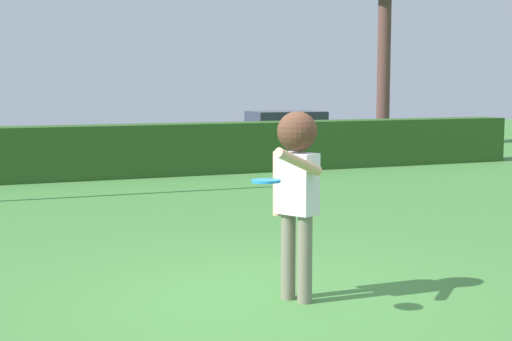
{
  "coord_description": "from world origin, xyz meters",
  "views": [
    {
      "loc": [
        -2.88,
        -6.57,
        2.05
      ],
      "look_at": [
        0.21,
        0.82,
        1.15
      ],
      "focal_mm": 53.41,
      "sensor_mm": 36.0,
      "label": 1
    }
  ],
  "objects": [
    {
      "name": "person",
      "position": [
        0.2,
        -0.18,
        1.19
      ],
      "size": [
        0.63,
        0.77,
        1.81
      ],
      "color": "gray",
      "rests_on": "ground"
    },
    {
      "name": "frisbee",
      "position": [
        -0.35,
        -0.73,
        1.25
      ],
      "size": [
        0.25,
        0.25,
        0.02
      ],
      "color": "#268CE5"
    },
    {
      "name": "parked_car_blue",
      "position": [
        7.05,
        14.83,
        0.69
      ],
      "size": [
        4.31,
        2.05,
        1.25
      ],
      "color": "#263FA5",
      "rests_on": "ground"
    },
    {
      "name": "ground_plane",
      "position": [
        0.0,
        0.0,
        0.0
      ],
      "size": [
        60.0,
        60.0,
        0.0
      ],
      "primitive_type": "plane",
      "color": "#45813A"
    },
    {
      "name": "hedge_row",
      "position": [
        0.0,
        10.23,
        0.59
      ],
      "size": [
        22.44,
        0.9,
        1.17
      ],
      "primitive_type": "cube",
      "color": "#2D5521",
      "rests_on": "ground"
    }
  ]
}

